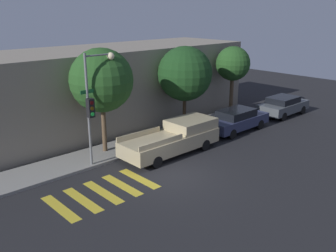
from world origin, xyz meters
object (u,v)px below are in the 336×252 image
(tree_near_corner, at_px, (101,80))
(tree_midblock, at_px, (185,74))
(sedan_near_corner, at_px, (237,120))
(traffic_light_pole, at_px, (94,96))
(tree_far_end, at_px, (233,64))
(sedan_middle, at_px, (283,105))
(pickup_truck, at_px, (175,138))

(tree_near_corner, xyz_separation_m, tree_midblock, (6.05, 0.00, -0.35))
(sedan_near_corner, height_order, tree_near_corner, tree_near_corner)
(traffic_light_pole, xyz_separation_m, tree_near_corner, (1.20, 1.19, 0.43))
(traffic_light_pole, height_order, sedan_near_corner, traffic_light_pole)
(traffic_light_pole, distance_m, tree_far_end, 12.08)
(sedan_near_corner, xyz_separation_m, tree_near_corner, (-8.29, 2.46, 3.23))
(traffic_light_pole, distance_m, sedan_middle, 15.32)
(sedan_near_corner, bearing_deg, tree_midblock, 132.32)
(sedan_middle, relative_size, tree_midblock, 0.80)
(traffic_light_pole, bearing_deg, sedan_middle, -4.84)
(traffic_light_pole, distance_m, pickup_truck, 5.04)
(tree_near_corner, relative_size, tree_midblock, 1.06)
(pickup_truck, xyz_separation_m, tree_midblock, (3.20, 2.46, 2.79))
(pickup_truck, bearing_deg, tree_midblock, 37.63)
(traffic_light_pole, relative_size, tree_far_end, 1.11)
(tree_near_corner, bearing_deg, pickup_truck, -40.80)
(sedan_near_corner, bearing_deg, traffic_light_pole, 172.38)
(sedan_middle, relative_size, tree_far_end, 0.85)
(tree_midblock, distance_m, tree_far_end, 4.77)
(traffic_light_pole, xyz_separation_m, tree_midblock, (7.25, 1.19, 0.09))
(pickup_truck, relative_size, sedan_near_corner, 1.22)
(sedan_middle, relative_size, tree_near_corner, 0.75)
(tree_near_corner, relative_size, tree_far_end, 1.13)
(traffic_light_pole, bearing_deg, tree_far_end, 5.67)
(sedan_middle, distance_m, tree_midblock, 8.64)
(pickup_truck, height_order, sedan_middle, pickup_truck)
(tree_near_corner, distance_m, tree_midblock, 6.06)
(pickup_truck, relative_size, tree_midblock, 1.07)
(traffic_light_pole, xyz_separation_m, tree_far_end, (12.02, 1.19, 0.23))
(sedan_middle, height_order, tree_far_end, tree_far_end)
(pickup_truck, distance_m, tree_near_corner, 4.91)
(sedan_near_corner, relative_size, tree_far_end, 0.93)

